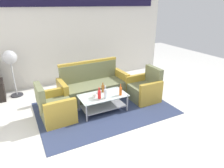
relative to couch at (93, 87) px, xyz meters
The scene contains 13 objects.
ground_plane 1.54m from the couch, 92.65° to the right, with size 14.00×14.00×0.00m, color silver.
wall_back 1.93m from the couch, 92.59° to the left, with size 6.52×0.19×2.80m.
rug 0.74m from the couch, 89.93° to the right, with size 3.12×2.14×0.01m, color #2D3856.
couch is the anchor object (origin of this frame).
armchair_left 1.32m from the couch, 150.68° to the right, with size 0.72×0.78×0.85m.
armchair_right 1.35m from the couch, 31.66° to the right, with size 0.70×0.76×0.85m.
coffee_table 0.78m from the couch, 95.34° to the right, with size 1.10×0.60×0.40m.
bottle_orange 1.01m from the couch, 72.88° to the right, with size 0.06×0.06×0.28m.
bottle_clear 0.97m from the couch, 95.38° to the right, with size 0.07×0.07×0.31m.
bottle_red 0.93m from the couch, 103.52° to the right, with size 0.07×0.07×0.26m.
bottle_brown 0.63m from the couch, 89.45° to the right, with size 0.07×0.07×0.24m.
cup 0.85m from the couch, 110.56° to the right, with size 0.08×0.08×0.10m, color silver.
pedestal_fan 2.26m from the couch, 149.56° to the left, with size 0.36×0.36×1.27m.
Camera 1 is at (-1.68, -3.00, 2.38)m, focal length 31.44 mm.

